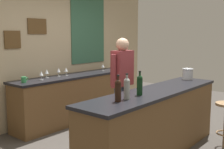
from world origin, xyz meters
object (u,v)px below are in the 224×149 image
(bartender, at_px, (122,80))
(wine_glass_b, at_px, (47,72))
(wine_bottle_a, at_px, (118,90))
(wine_glass_d, at_px, (66,70))
(wine_glass_c, at_px, (59,70))
(coffee_mug, at_px, (24,80))
(wine_bottle_c, at_px, (140,84))
(wine_glass_a, at_px, (41,74))
(wine_glass_e, at_px, (103,66))
(wine_bottle_b, at_px, (127,88))
(ice_bucket, at_px, (188,74))

(bartender, distance_m, wine_glass_b, 1.43)
(wine_glass_b, bearing_deg, wine_bottle_a, -106.23)
(wine_glass_d, bearing_deg, wine_glass_c, 165.01)
(coffee_mug, bearing_deg, bartender, -50.32)
(wine_bottle_c, xyz_separation_m, wine_glass_c, (0.46, 2.14, -0.05))
(wine_glass_a, relative_size, wine_glass_e, 1.00)
(wine_glass_c, xyz_separation_m, wine_glass_e, (1.11, -0.12, 0.00))
(wine_glass_b, height_order, wine_glass_d, same)
(wine_glass_c, xyz_separation_m, coffee_mug, (-0.81, -0.12, -0.06))
(wine_bottle_b, xyz_separation_m, wine_bottle_c, (0.28, 0.01, 0.00))
(wine_bottle_a, distance_m, wine_glass_b, 2.24)
(bartender, relative_size, wine_bottle_b, 5.29)
(wine_glass_c, relative_size, coffee_mug, 1.24)
(coffee_mug, bearing_deg, ice_bucket, -45.63)
(bartender, distance_m, ice_bucket, 1.14)
(wine_bottle_a, xyz_separation_m, wine_glass_a, (0.42, 2.02, -0.05))
(wine_bottle_c, height_order, coffee_mug, wine_bottle_c)
(wine_glass_c, relative_size, wine_glass_d, 1.00)
(wine_bottle_a, bearing_deg, wine_glass_c, 67.44)
(wine_bottle_c, xyz_separation_m, wine_glass_b, (0.19, 2.15, -0.05))
(bartender, height_order, wine_glass_b, bartender)
(wine_bottle_c, height_order, wine_glass_b, wine_bottle_c)
(wine_bottle_a, xyz_separation_m, wine_bottle_c, (0.44, 0.01, 0.00))
(ice_bucket, distance_m, wine_glass_b, 2.47)
(wine_bottle_c, height_order, wine_glass_d, wine_bottle_c)
(wine_glass_a, distance_m, wine_glass_b, 0.25)
(wine_bottle_a, height_order, ice_bucket, wine_bottle_a)
(wine_glass_b, distance_m, coffee_mug, 0.56)
(wine_glass_b, height_order, wine_glass_e, same)
(wine_bottle_c, bearing_deg, wine_glass_e, 52.29)
(bartender, xyz_separation_m, wine_glass_e, (0.90, 1.23, 0.07))
(wine_glass_c, bearing_deg, wine_bottle_a, -112.56)
(wine_bottle_a, relative_size, wine_glass_b, 1.97)
(bartender, bearing_deg, wine_glass_b, 109.56)
(coffee_mug, bearing_deg, wine_bottle_c, -80.23)
(wine_bottle_a, height_order, wine_glass_c, wine_bottle_a)
(wine_bottle_c, bearing_deg, coffee_mug, 99.77)
(wine_glass_c, height_order, coffee_mug, wine_glass_c)
(wine_bottle_c, height_order, wine_glass_e, wine_bottle_c)
(bartender, height_order, wine_bottle_c, bartender)
(wine_bottle_c, xyz_separation_m, coffee_mug, (-0.35, 2.03, -0.11))
(wine_glass_a, height_order, coffee_mug, wine_glass_a)
(wine_bottle_a, bearing_deg, coffee_mug, 87.57)
(bartender, xyz_separation_m, ice_bucket, (0.88, -0.71, 0.08))
(wine_bottle_c, xyz_separation_m, wine_glass_a, (-0.02, 2.02, -0.05))
(bartender, height_order, wine_bottle_a, bartender)
(ice_bucket, height_order, wine_glass_b, ice_bucket)
(wine_glass_e, bearing_deg, wine_glass_a, -179.62)
(wine_bottle_c, distance_m, wine_glass_c, 2.19)
(wine_glass_c, bearing_deg, wine_glass_e, -5.96)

